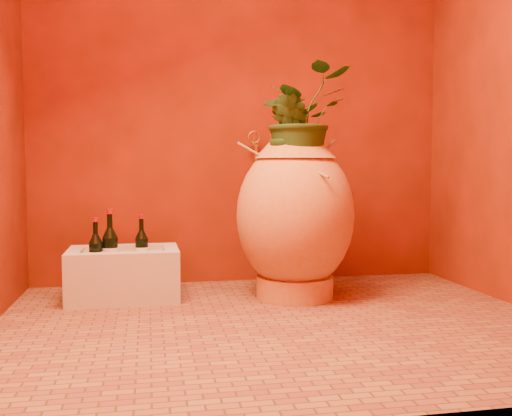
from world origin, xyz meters
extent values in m
plane|color=brown|center=(0.00, 0.00, 0.00)|extent=(2.50, 2.50, 0.00)
cube|color=#581B05|center=(0.00, 1.00, 1.25)|extent=(2.50, 0.02, 2.50)
cylinder|color=#C08036|center=(0.20, 0.48, 0.06)|extent=(0.49, 0.49, 0.12)
ellipsoid|color=#C08036|center=(0.20, 0.48, 0.44)|extent=(0.75, 0.75, 0.78)
cone|color=#C08036|center=(0.20, 0.48, 0.80)|extent=(0.52, 0.52, 0.12)
torus|color=#C08036|center=(0.20, 0.48, 0.87)|extent=(0.32, 0.32, 0.05)
cylinder|color=olive|center=(0.12, 0.43, 0.69)|extent=(0.46, 0.14, 0.27)
cylinder|color=olive|center=(0.18, 0.36, 0.73)|extent=(0.23, 0.36, 0.17)
cylinder|color=olive|center=(0.30, 0.40, 0.74)|extent=(0.27, 0.24, 0.21)
cube|color=beige|center=(-0.70, 0.62, 0.12)|extent=(0.57, 0.39, 0.24)
cube|color=beige|center=(-0.70, 0.77, 0.25)|extent=(0.57, 0.08, 0.03)
cube|color=beige|center=(-0.70, 0.46, 0.25)|extent=(0.57, 0.08, 0.03)
cube|color=beige|center=(-0.94, 0.62, 0.25)|extent=(0.08, 0.24, 0.03)
cube|color=beige|center=(-0.45, 0.62, 0.25)|extent=(0.08, 0.24, 0.03)
cylinder|color=black|center=(-0.60, 0.68, 0.23)|extent=(0.07, 0.07, 0.17)
cone|color=black|center=(-0.60, 0.68, 0.34)|extent=(0.07, 0.07, 0.05)
cylinder|color=black|center=(-0.60, 0.68, 0.39)|extent=(0.02, 0.02, 0.06)
cylinder|color=maroon|center=(-0.60, 0.68, 0.43)|extent=(0.03, 0.03, 0.02)
cylinder|color=silver|center=(-0.60, 0.68, 0.23)|extent=(0.07, 0.07, 0.07)
cylinder|color=black|center=(-0.76, 0.57, 0.24)|extent=(0.08, 0.08, 0.19)
cone|color=black|center=(-0.76, 0.57, 0.36)|extent=(0.08, 0.08, 0.05)
cylinder|color=black|center=(-0.76, 0.57, 0.42)|extent=(0.03, 0.03, 0.07)
cylinder|color=maroon|center=(-0.76, 0.57, 0.47)|extent=(0.03, 0.03, 0.03)
cylinder|color=silver|center=(-0.76, 0.57, 0.24)|extent=(0.08, 0.08, 0.08)
cylinder|color=black|center=(-0.83, 0.55, 0.23)|extent=(0.07, 0.07, 0.16)
cone|color=black|center=(-0.83, 0.55, 0.33)|extent=(0.07, 0.07, 0.05)
cylinder|color=black|center=(-0.83, 0.55, 0.39)|extent=(0.02, 0.02, 0.06)
cylinder|color=maroon|center=(-0.83, 0.55, 0.43)|extent=(0.03, 0.03, 0.02)
cylinder|color=silver|center=(-0.83, 0.55, 0.23)|extent=(0.07, 0.07, 0.07)
cylinder|color=#A87B26|center=(0.06, 0.92, 0.82)|extent=(0.03, 0.16, 0.03)
cylinder|color=#A87B26|center=(0.06, 0.84, 0.77)|extent=(0.02, 0.02, 0.09)
torus|color=#A87B26|center=(0.06, 0.92, 0.87)|extent=(0.08, 0.01, 0.08)
cylinder|color=#A87B26|center=(0.06, 0.92, 0.85)|extent=(0.01, 0.01, 0.06)
imported|color=#1D4017|center=(0.22, 0.47, 0.95)|extent=(0.59, 0.55, 0.53)
imported|color=#1D4017|center=(0.15, 0.41, 0.86)|extent=(0.26, 0.28, 0.40)
camera|label=1|loc=(-0.56, -2.44, 0.69)|focal=40.00mm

